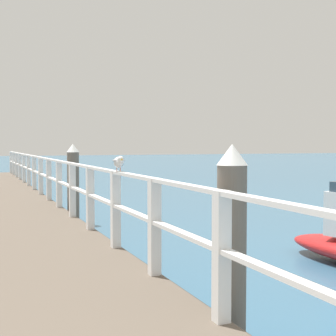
% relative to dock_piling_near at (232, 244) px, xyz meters
% --- Properties ---
extents(pier_railing, '(0.12, 25.04, 1.08)m').
position_rel_dock_piling_near_xyz_m(pier_railing, '(-0.38, 8.84, 0.15)').
color(pier_railing, white).
rests_on(pier_railing, pier_deck).
extents(dock_piling_near, '(0.29, 0.29, 1.90)m').
position_rel_dock_piling_near_xyz_m(dock_piling_near, '(0.00, 0.00, 0.00)').
color(dock_piling_near, '#6B6056').
rests_on(dock_piling_near, ground_plane).
extents(dock_piling_far, '(0.29, 0.29, 1.90)m').
position_rel_dock_piling_near_xyz_m(dock_piling_far, '(0.00, 7.57, 0.00)').
color(dock_piling_far, '#6B6056').
rests_on(dock_piling_far, ground_plane).
extents(seagull_foreground, '(0.20, 0.48, 0.21)m').
position_rel_dock_piling_near_xyz_m(seagull_foreground, '(-0.38, 2.44, 0.70)').
color(seagull_foreground, white).
rests_on(seagull_foreground, pier_railing).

